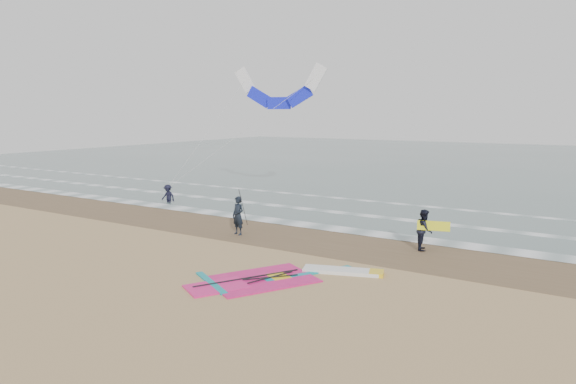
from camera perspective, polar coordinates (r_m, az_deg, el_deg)
The scene contains 11 objects.
ground at distance 18.35m, azimuth -5.61°, elevation -9.11°, with size 120.00×120.00×0.00m, color tan.
sea_water at distance 63.02m, azimuth 21.82°, elevation 3.05°, with size 120.00×80.00×0.02m, color #47605E.
wet_sand_band at distance 23.21m, azimuth 3.41°, elevation -5.24°, with size 120.00×5.00×0.01m, color brown.
foam_waterline at distance 27.11m, azimuth 7.86°, elevation -3.21°, with size 120.00×9.15×0.02m.
windsurf_rig at distance 17.84m, azimuth -0.41°, elevation -9.46°, with size 5.83×5.52×0.14m.
person_standing at distance 23.94m, azimuth -5.57°, elevation -2.63°, with size 0.66×0.43×1.81m, color black.
person_walking at distance 21.95m, azimuth 14.91°, elevation -4.08°, with size 0.83×0.64×1.70m, color black.
person_wading at distance 33.13m, azimuth -13.20°, elevation 0.11°, with size 0.98×0.56×1.52m, color black.
held_pole at distance 23.69m, azimuth -5.01°, elevation -1.71°, with size 0.17×0.86×1.82m.
carried_kiteboard at distance 21.70m, azimuth 15.87°, elevation -3.65°, with size 1.30×0.51×0.39m.
surf_kite at distance 33.44m, azimuth -1.06°, elevation 11.15°, with size 8.56×5.21×7.71m.
Camera 1 is at (10.62, -13.87, 5.62)m, focal length 32.00 mm.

